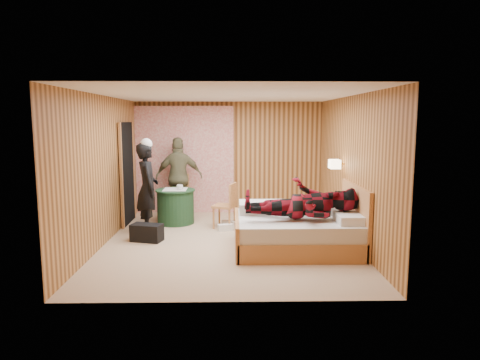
{
  "coord_description": "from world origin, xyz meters",
  "views": [
    {
      "loc": [
        0.06,
        -7.21,
        2.08
      ],
      "look_at": [
        0.2,
        0.19,
        1.05
      ],
      "focal_mm": 32.0,
      "sensor_mm": 36.0,
      "label": 1
    }
  ],
  "objects_px": {
    "wall_lamp": "(335,164)",
    "duffel_bag": "(147,233)",
    "man_on_bed": "(302,193)",
    "nightstand": "(327,215)",
    "woman_standing": "(148,188)",
    "chair_near": "(228,202)",
    "round_table": "(176,206)",
    "chair_far": "(179,192)",
    "man_at_table": "(179,177)",
    "bed": "(297,230)"
  },
  "relations": [
    {
      "from": "round_table",
      "to": "man_on_bed",
      "type": "distance_m",
      "value": 3.07
    },
    {
      "from": "chair_far",
      "to": "duffel_bag",
      "type": "distance_m",
      "value": 2.01
    },
    {
      "from": "nightstand",
      "to": "man_on_bed",
      "type": "distance_m",
      "value": 1.72
    },
    {
      "from": "nightstand",
      "to": "duffel_bag",
      "type": "height_order",
      "value": "nightstand"
    },
    {
      "from": "wall_lamp",
      "to": "bed",
      "type": "xyz_separation_m",
      "value": [
        -0.8,
        -0.89,
        -0.99
      ]
    },
    {
      "from": "chair_near",
      "to": "round_table",
      "type": "bearing_deg",
      "value": -91.96
    },
    {
      "from": "bed",
      "to": "woman_standing",
      "type": "distance_m",
      "value": 2.88
    },
    {
      "from": "chair_near",
      "to": "chair_far",
      "type": "bearing_deg",
      "value": -115.6
    },
    {
      "from": "round_table",
      "to": "woman_standing",
      "type": "height_order",
      "value": "woman_standing"
    },
    {
      "from": "chair_far",
      "to": "man_on_bed",
      "type": "distance_m",
      "value": 3.5
    },
    {
      "from": "nightstand",
      "to": "duffel_bag",
      "type": "bearing_deg",
      "value": -168.19
    },
    {
      "from": "duffel_bag",
      "to": "man_on_bed",
      "type": "height_order",
      "value": "man_on_bed"
    },
    {
      "from": "wall_lamp",
      "to": "man_at_table",
      "type": "bearing_deg",
      "value": 152.5
    },
    {
      "from": "wall_lamp",
      "to": "man_at_table",
      "type": "height_order",
      "value": "man_at_table"
    },
    {
      "from": "bed",
      "to": "chair_far",
      "type": "bearing_deg",
      "value": 132.32
    },
    {
      "from": "woman_standing",
      "to": "chair_far",
      "type": "bearing_deg",
      "value": -34.36
    },
    {
      "from": "wall_lamp",
      "to": "man_on_bed",
      "type": "xyz_separation_m",
      "value": [
        -0.77,
        -1.12,
        -0.34
      ]
    },
    {
      "from": "round_table",
      "to": "chair_near",
      "type": "distance_m",
      "value": 1.15
    },
    {
      "from": "duffel_bag",
      "to": "woman_standing",
      "type": "relative_size",
      "value": 0.31
    },
    {
      "from": "chair_near",
      "to": "woman_standing",
      "type": "xyz_separation_m",
      "value": [
        -1.48,
        -0.33,
        0.33
      ]
    },
    {
      "from": "round_table",
      "to": "woman_standing",
      "type": "bearing_deg",
      "value": -119.56
    },
    {
      "from": "chair_far",
      "to": "round_table",
      "type": "bearing_deg",
      "value": -91.42
    },
    {
      "from": "wall_lamp",
      "to": "duffel_bag",
      "type": "bearing_deg",
      "value": -173.12
    },
    {
      "from": "round_table",
      "to": "chair_near",
      "type": "height_order",
      "value": "chair_near"
    },
    {
      "from": "nightstand",
      "to": "duffel_bag",
      "type": "relative_size",
      "value": 1.11
    },
    {
      "from": "bed",
      "to": "round_table",
      "type": "relative_size",
      "value": 2.49
    },
    {
      "from": "chair_near",
      "to": "man_on_bed",
      "type": "xyz_separation_m",
      "value": [
        1.17,
        -1.63,
        0.45
      ]
    },
    {
      "from": "round_table",
      "to": "man_at_table",
      "type": "distance_m",
      "value": 0.84
    },
    {
      "from": "chair_near",
      "to": "nightstand",
      "type": "bearing_deg",
      "value": 101.86
    },
    {
      "from": "man_at_table",
      "to": "man_on_bed",
      "type": "xyz_separation_m",
      "value": [
        2.24,
        -2.69,
        0.1
      ]
    },
    {
      "from": "duffel_bag",
      "to": "man_at_table",
      "type": "xyz_separation_m",
      "value": [
        0.33,
        1.97,
        0.71
      ]
    },
    {
      "from": "nightstand",
      "to": "woman_standing",
      "type": "bearing_deg",
      "value": -178.03
    },
    {
      "from": "bed",
      "to": "duffel_bag",
      "type": "xyz_separation_m",
      "value": [
        -2.55,
        0.49,
        -0.16
      ]
    },
    {
      "from": "chair_far",
      "to": "duffel_bag",
      "type": "relative_size",
      "value": 1.76
    },
    {
      "from": "round_table",
      "to": "man_on_bed",
      "type": "relative_size",
      "value": 0.45
    },
    {
      "from": "wall_lamp",
      "to": "chair_near",
      "type": "relative_size",
      "value": 0.29
    },
    {
      "from": "bed",
      "to": "man_at_table",
      "type": "bearing_deg",
      "value": 131.95
    },
    {
      "from": "wall_lamp",
      "to": "nightstand",
      "type": "relative_size",
      "value": 0.44
    },
    {
      "from": "round_table",
      "to": "duffel_bag",
      "type": "xyz_separation_m",
      "value": [
        -0.33,
        -1.3,
        -0.21
      ]
    },
    {
      "from": "man_at_table",
      "to": "round_table",
      "type": "bearing_deg",
      "value": 83.96
    },
    {
      "from": "man_on_bed",
      "to": "wall_lamp",
      "type": "bearing_deg",
      "value": 55.41
    },
    {
      "from": "bed",
      "to": "nightstand",
      "type": "xyz_separation_m",
      "value": [
        0.75,
        1.18,
        -0.01
      ]
    },
    {
      "from": "chair_near",
      "to": "duffel_bag",
      "type": "height_order",
      "value": "chair_near"
    },
    {
      "from": "chair_far",
      "to": "nightstand",
      "type": "bearing_deg",
      "value": -24.48
    },
    {
      "from": "wall_lamp",
      "to": "duffel_bag",
      "type": "relative_size",
      "value": 0.49
    },
    {
      "from": "chair_far",
      "to": "chair_near",
      "type": "relative_size",
      "value": 1.05
    },
    {
      "from": "duffel_bag",
      "to": "woman_standing",
      "type": "bearing_deg",
      "value": 113.71
    },
    {
      "from": "man_at_table",
      "to": "wall_lamp",
      "type": "bearing_deg",
      "value": 146.46
    },
    {
      "from": "wall_lamp",
      "to": "bed",
      "type": "bearing_deg",
      "value": -131.71
    },
    {
      "from": "wall_lamp",
      "to": "woman_standing",
      "type": "relative_size",
      "value": 0.15
    }
  ]
}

